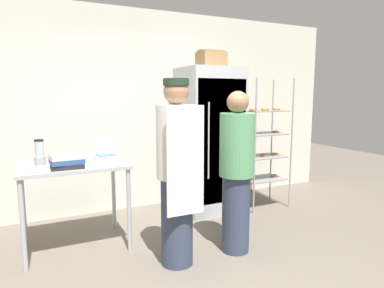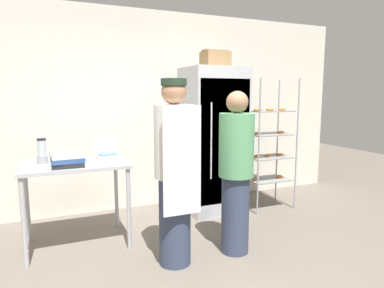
% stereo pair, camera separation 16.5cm
% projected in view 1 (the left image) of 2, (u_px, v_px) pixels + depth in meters
% --- Properties ---
extents(ground_plane, '(14.00, 14.00, 0.00)m').
position_uv_depth(ground_plane, '(217.00, 275.00, 3.06)').
color(ground_plane, '#6B6056').
extents(back_wall, '(6.40, 0.12, 2.75)m').
position_uv_depth(back_wall, '(140.00, 111.00, 4.82)').
color(back_wall, silver).
rests_on(back_wall, ground_plane).
extents(refrigerator, '(0.76, 0.74, 1.95)m').
position_uv_depth(refrigerator, '(209.00, 140.00, 4.68)').
color(refrigerator, '#ADAFB5').
rests_on(refrigerator, ground_plane).
extents(baking_rack, '(0.64, 0.45, 1.81)m').
position_uv_depth(baking_rack, '(264.00, 144.00, 4.84)').
color(baking_rack, '#93969B').
rests_on(baking_rack, ground_plane).
extents(prep_counter, '(1.05, 0.76, 0.90)m').
position_uv_depth(prep_counter, '(73.00, 173.00, 3.52)').
color(prep_counter, '#ADAFB5').
rests_on(prep_counter, ground_plane).
extents(donut_box, '(0.24, 0.19, 0.23)m').
position_uv_depth(donut_box, '(106.00, 155.00, 3.69)').
color(donut_box, white).
rests_on(donut_box, prep_counter).
extents(blender_pitcher, '(0.11, 0.11, 0.26)m').
position_uv_depth(blender_pitcher, '(40.00, 154.00, 3.42)').
color(blender_pitcher, '#99999E').
rests_on(blender_pitcher, prep_counter).
extents(binder_stack, '(0.32, 0.26, 0.14)m').
position_uv_depth(binder_stack, '(67.00, 161.00, 3.28)').
color(binder_stack, '#232328').
rests_on(binder_stack, prep_counter).
extents(cardboard_storage_box, '(0.35, 0.29, 0.23)m').
position_uv_depth(cardboard_storage_box, '(211.00, 59.00, 4.57)').
color(cardboard_storage_box, '#937047').
rests_on(cardboard_storage_box, refrigerator).
extents(person_baker, '(0.37, 0.39, 1.74)m').
position_uv_depth(person_baker, '(177.00, 171.00, 3.14)').
color(person_baker, '#333D56').
rests_on(person_baker, ground_plane).
extents(person_customer, '(0.35, 0.35, 1.63)m').
position_uv_depth(person_customer, '(237.00, 172.00, 3.42)').
color(person_customer, '#333D56').
rests_on(person_customer, ground_plane).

